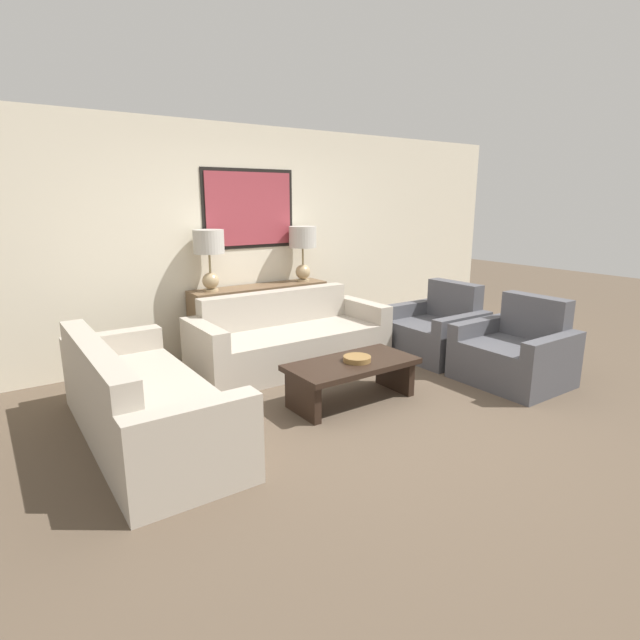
# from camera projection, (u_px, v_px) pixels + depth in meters

# --- Properties ---
(ground_plane) EXTENTS (20.00, 20.00, 0.00)m
(ground_plane) POSITION_uv_depth(u_px,v_px,m) (378.00, 410.00, 4.40)
(ground_plane) COLOR brown
(back_wall) EXTENTS (8.25, 0.12, 2.65)m
(back_wall) POSITION_uv_depth(u_px,v_px,m) (248.00, 240.00, 6.02)
(back_wall) COLOR beige
(back_wall) RESTS_ON ground_plane
(console_table) EXTENTS (1.70, 0.37, 0.81)m
(console_table) POSITION_uv_depth(u_px,v_px,m) (261.00, 319.00, 6.02)
(console_table) COLOR brown
(console_table) RESTS_ON ground_plane
(table_lamp_left) EXTENTS (0.34, 0.34, 0.68)m
(table_lamp_left) POSITION_uv_depth(u_px,v_px,m) (209.00, 249.00, 5.48)
(table_lamp_left) COLOR tan
(table_lamp_left) RESTS_ON console_table
(table_lamp_right) EXTENTS (0.34, 0.34, 0.68)m
(table_lamp_right) POSITION_uv_depth(u_px,v_px,m) (303.00, 244.00, 6.16)
(table_lamp_right) COLOR tan
(table_lamp_right) RESTS_ON console_table
(couch_by_back_wall) EXTENTS (2.19, 0.86, 0.80)m
(couch_by_back_wall) POSITION_uv_depth(u_px,v_px,m) (290.00, 341.00, 5.52)
(couch_by_back_wall) COLOR #ADA393
(couch_by_back_wall) RESTS_ON ground_plane
(couch_by_side) EXTENTS (0.86, 2.19, 0.80)m
(couch_by_side) POSITION_uv_depth(u_px,v_px,m) (141.00, 404.00, 3.82)
(couch_by_side) COLOR #ADA393
(couch_by_side) RESTS_ON ground_plane
(coffee_table) EXTENTS (1.20, 0.59, 0.38)m
(coffee_table) POSITION_uv_depth(u_px,v_px,m) (352.00, 372.00, 4.53)
(coffee_table) COLOR black
(coffee_table) RESTS_ON ground_plane
(decorative_bowl) EXTENTS (0.25, 0.25, 0.05)m
(decorative_bowl) POSITION_uv_depth(u_px,v_px,m) (357.00, 359.00, 4.51)
(decorative_bowl) COLOR olive
(decorative_bowl) RESTS_ON coffee_table
(armchair_near_back_wall) EXTENTS (0.85, 0.98, 0.86)m
(armchair_near_back_wall) POSITION_uv_depth(u_px,v_px,m) (436.00, 332.00, 5.89)
(armchair_near_back_wall) COLOR #4C4C51
(armchair_near_back_wall) RESTS_ON ground_plane
(armchair_near_camera) EXTENTS (0.85, 0.98, 0.86)m
(armchair_near_camera) POSITION_uv_depth(u_px,v_px,m) (515.00, 354.00, 5.04)
(armchair_near_camera) COLOR #4C4C51
(armchair_near_camera) RESTS_ON ground_plane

